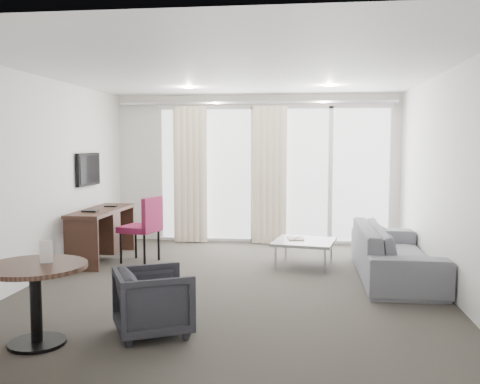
# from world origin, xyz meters

# --- Properties ---
(floor) EXTENTS (5.00, 6.00, 0.00)m
(floor) POSITION_xyz_m (0.00, 0.00, 0.00)
(floor) COLOR #3B3731
(floor) RESTS_ON ground
(ceiling) EXTENTS (5.00, 6.00, 0.00)m
(ceiling) POSITION_xyz_m (0.00, 0.00, 2.60)
(ceiling) COLOR white
(ceiling) RESTS_ON ground
(wall_left) EXTENTS (0.00, 6.00, 2.60)m
(wall_left) POSITION_xyz_m (-2.50, 0.00, 1.30)
(wall_left) COLOR silver
(wall_left) RESTS_ON ground
(wall_right) EXTENTS (0.00, 6.00, 2.60)m
(wall_right) POSITION_xyz_m (2.50, 0.00, 1.30)
(wall_right) COLOR silver
(wall_right) RESTS_ON ground
(wall_front) EXTENTS (5.00, 0.00, 2.60)m
(wall_front) POSITION_xyz_m (0.00, -3.00, 1.30)
(wall_front) COLOR silver
(wall_front) RESTS_ON ground
(window_panel) EXTENTS (4.00, 0.02, 2.38)m
(window_panel) POSITION_xyz_m (0.30, 2.98, 1.20)
(window_panel) COLOR white
(window_panel) RESTS_ON ground
(window_frame) EXTENTS (4.10, 0.06, 2.44)m
(window_frame) POSITION_xyz_m (0.30, 2.97, 1.20)
(window_frame) COLOR white
(window_frame) RESTS_ON ground
(curtain_left) EXTENTS (0.60, 0.20, 2.38)m
(curtain_left) POSITION_xyz_m (-1.15, 2.82, 1.20)
(curtain_left) COLOR beige
(curtain_left) RESTS_ON ground
(curtain_right) EXTENTS (0.60, 0.20, 2.38)m
(curtain_right) POSITION_xyz_m (0.25, 2.82, 1.20)
(curtain_right) COLOR beige
(curtain_right) RESTS_ON ground
(curtain_track) EXTENTS (4.80, 0.04, 0.04)m
(curtain_track) POSITION_xyz_m (0.00, 2.82, 2.45)
(curtain_track) COLOR #B2B2B7
(curtain_track) RESTS_ON ceiling
(downlight_a) EXTENTS (0.12, 0.12, 0.02)m
(downlight_a) POSITION_xyz_m (-0.90, 1.60, 2.59)
(downlight_a) COLOR #FFE0B2
(downlight_a) RESTS_ON ceiling
(downlight_b) EXTENTS (0.12, 0.12, 0.02)m
(downlight_b) POSITION_xyz_m (1.20, 1.60, 2.59)
(downlight_b) COLOR #FFE0B2
(downlight_b) RESTS_ON ceiling
(desk) EXTENTS (0.51, 1.63, 0.76)m
(desk) POSITION_xyz_m (-2.16, 1.21, 0.38)
(desk) COLOR #361F16
(desk) RESTS_ON floor
(tv) EXTENTS (0.05, 0.80, 0.50)m
(tv) POSITION_xyz_m (-2.46, 1.45, 1.35)
(tv) COLOR black
(tv) RESTS_ON wall_left
(desk_chair) EXTENTS (0.64, 0.62, 0.97)m
(desk_chair) POSITION_xyz_m (-1.55, 1.12, 0.49)
(desk_chair) COLOR maroon
(desk_chair) RESTS_ON floor
(round_table) EXTENTS (0.90, 0.90, 0.70)m
(round_table) POSITION_xyz_m (-1.44, -2.17, 0.35)
(round_table) COLOR #372219
(round_table) RESTS_ON floor
(menu_card) EXTENTS (0.11, 0.06, 0.20)m
(menu_card) POSITION_xyz_m (-1.37, -2.10, 0.72)
(menu_card) COLOR white
(menu_card) RESTS_ON round_table
(tub_armchair) EXTENTS (0.88, 0.88, 0.61)m
(tub_armchair) POSITION_xyz_m (-0.51, -1.80, 0.30)
(tub_armchair) COLOR #24242A
(tub_armchair) RESTS_ON floor
(coffee_table) EXTENTS (0.96, 0.96, 0.37)m
(coffee_table) POSITION_xyz_m (0.86, 1.13, 0.19)
(coffee_table) COLOR gray
(coffee_table) RESTS_ON floor
(remote) EXTENTS (0.12, 0.18, 0.02)m
(remote) POSITION_xyz_m (0.74, 1.19, 0.36)
(remote) COLOR black
(remote) RESTS_ON coffee_table
(magazine) EXTENTS (0.26, 0.31, 0.02)m
(magazine) POSITION_xyz_m (0.73, 1.23, 0.36)
(magazine) COLOR gray
(magazine) RESTS_ON coffee_table
(sofa) EXTENTS (0.91, 2.33, 0.68)m
(sofa) POSITION_xyz_m (2.02, 0.60, 0.34)
(sofa) COLOR slate
(sofa) RESTS_ON floor
(terrace_slab) EXTENTS (5.60, 3.00, 0.12)m
(terrace_slab) POSITION_xyz_m (0.30, 4.50, -0.06)
(terrace_slab) COLOR #4D4D50
(terrace_slab) RESTS_ON ground
(rattan_chair_a) EXTENTS (0.74, 0.74, 0.88)m
(rattan_chair_a) POSITION_xyz_m (0.54, 4.53, 0.44)
(rattan_chair_a) COLOR brown
(rattan_chair_a) RESTS_ON terrace_slab
(rattan_chair_b) EXTENTS (0.61, 0.61, 0.74)m
(rattan_chair_b) POSITION_xyz_m (1.75, 4.29, 0.37)
(rattan_chair_b) COLOR brown
(rattan_chair_b) RESTS_ON terrace_slab
(rattan_table) EXTENTS (0.61, 0.61, 0.54)m
(rattan_table) POSITION_xyz_m (1.20, 3.70, 0.27)
(rattan_table) COLOR brown
(rattan_table) RESTS_ON terrace_slab
(balustrade) EXTENTS (5.50, 0.06, 1.05)m
(balustrade) POSITION_xyz_m (0.30, 5.95, 0.50)
(balustrade) COLOR #B2B2B7
(balustrade) RESTS_ON terrace_slab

